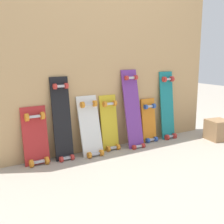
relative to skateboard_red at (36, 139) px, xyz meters
The scene contains 10 objects.
ground_plane 0.83m from the skateboard_red, ahead, with size 12.00×12.00×0.00m, color #A89E8E.
plywood_wall_panel 1.05m from the skateboard_red, ahead, with size 2.79×0.04×1.83m, color tan.
skateboard_red is the anchor object (origin of this frame).
skateboard_black 0.29m from the skateboard_red, ahead, with size 0.18×0.18×0.87m.
skateboard_white 0.55m from the skateboard_red, ahead, with size 0.22×0.23×0.66m.
skateboard_yellow 0.80m from the skateboard_red, ahead, with size 0.20×0.16×0.65m.
skateboard_purple 1.08m from the skateboard_red, ahead, with size 0.20×0.25×0.91m.
skateboard_orange 1.34m from the skateboard_red, ahead, with size 0.19×0.14×0.57m.
skateboard_teal 1.62m from the skateboard_red, ahead, with size 0.19×0.17×0.86m.
wooden_crate 2.11m from the skateboard_red, 10.55° to the right, with size 0.24×0.24×0.24m, color #99724C.
Camera 1 is at (-1.60, -2.62, 1.04)m, focal length 47.68 mm.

